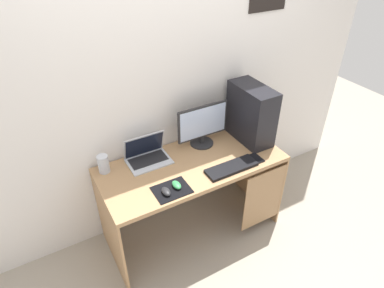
{
  "coord_description": "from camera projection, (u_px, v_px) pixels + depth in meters",
  "views": [
    {
      "loc": [
        -1.01,
        -1.8,
        2.38
      ],
      "look_at": [
        0.0,
        0.0,
        0.95
      ],
      "focal_mm": 30.94,
      "sensor_mm": 36.0,
      "label": 1
    }
  ],
  "objects": [
    {
      "name": "keyboard",
      "position": [
        231.0,
        168.0,
        2.55
      ],
      "size": [
        0.42,
        0.14,
        0.02
      ],
      "primitive_type": "cube",
      "color": "black",
      "rests_on": "desk"
    },
    {
      "name": "mouse_right",
      "position": [
        166.0,
        191.0,
        2.31
      ],
      "size": [
        0.06,
        0.1,
        0.03
      ],
      "primitive_type": "ellipsoid",
      "color": "#232326",
      "rests_on": "mousepad"
    },
    {
      "name": "ground_plane",
      "position": [
        192.0,
        228.0,
        3.05
      ],
      "size": [
        8.0,
        8.0,
        0.0
      ],
      "primitive_type": "plane",
      "color": "#9E9384"
    },
    {
      "name": "cell_phone",
      "position": [
        256.0,
        158.0,
        2.66
      ],
      "size": [
        0.07,
        0.13,
        0.01
      ],
      "primitive_type": "cube",
      "color": "black",
      "rests_on": "desk"
    },
    {
      "name": "mouse_left",
      "position": [
        177.0,
        185.0,
        2.37
      ],
      "size": [
        0.06,
        0.1,
        0.03
      ],
      "primitive_type": "ellipsoid",
      "color": "#338C4C",
      "rests_on": "mousepad"
    },
    {
      "name": "speaker",
      "position": [
        103.0,
        164.0,
        2.48
      ],
      "size": [
        0.08,
        0.08,
        0.14
      ],
      "primitive_type": "cylinder",
      "color": "#B7BCC6",
      "rests_on": "desk"
    },
    {
      "name": "laptop",
      "position": [
        147.0,
        156.0,
        2.62
      ],
      "size": [
        0.33,
        0.23,
        0.22
      ],
      "color": "#B7BCC6",
      "rests_on": "desk"
    },
    {
      "name": "wall_back",
      "position": [
        169.0,
        83.0,
        2.57
      ],
      "size": [
        4.0,
        0.05,
        2.6
      ],
      "color": "silver",
      "rests_on": "ground_plane"
    },
    {
      "name": "monitor",
      "position": [
        203.0,
        126.0,
        2.72
      ],
      "size": [
        0.45,
        0.2,
        0.37
      ],
      "color": "#232326",
      "rests_on": "desk"
    },
    {
      "name": "mousepad",
      "position": [
        172.0,
        190.0,
        2.35
      ],
      "size": [
        0.26,
        0.2,
        0.0
      ],
      "primitive_type": "cube",
      "color": "black",
      "rests_on": "desk"
    },
    {
      "name": "desk",
      "position": [
        195.0,
        178.0,
        2.7
      ],
      "size": [
        1.47,
        0.65,
        0.77
      ],
      "color": "#A37A51",
      "rests_on": "ground_plane"
    },
    {
      "name": "pc_tower",
      "position": [
        251.0,
        114.0,
        2.77
      ],
      "size": [
        0.21,
        0.44,
        0.49
      ],
      "primitive_type": "cube",
      "color": "black",
      "rests_on": "desk"
    }
  ]
}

